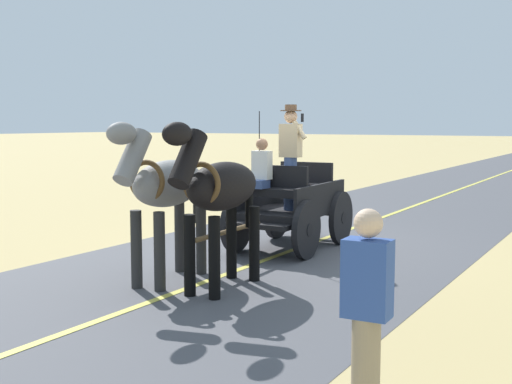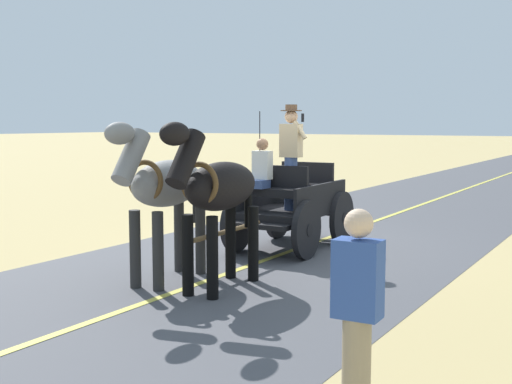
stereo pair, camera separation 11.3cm
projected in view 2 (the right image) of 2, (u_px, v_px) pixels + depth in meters
The scene contains 7 objects.
ground_plane at pixel (303, 247), 11.72m from camera, with size 200.00×200.00×0.00m, color tan.
road_surface at pixel (303, 247), 11.72m from camera, with size 5.87×160.00×0.01m, color #4C4C51.
road_centre_stripe at pixel (303, 247), 11.72m from camera, with size 0.12×160.00×0.00m, color #DBCC4C.
horse_drawn_carriage at pixel (289, 202), 11.49m from camera, with size 1.49×4.51×2.50m.
horse_near_side at pixel (217, 190), 8.59m from camera, with size 0.65×2.13×2.21m.
horse_off_side at pixel (164, 187), 9.00m from camera, with size 0.70×2.14×2.21m.
pedestrian_walking at pixel (357, 319), 4.50m from camera, with size 0.33×0.21×1.63m.
Camera 2 is at (-5.23, 10.33, 2.21)m, focal length 46.35 mm.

